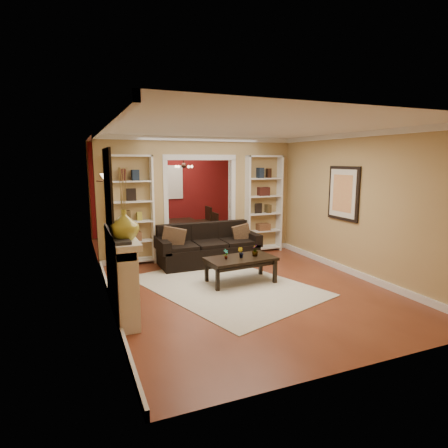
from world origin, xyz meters
name	(u,v)px	position (x,y,z in m)	size (l,w,h in m)	color
floor	(219,269)	(0.00, 0.00, 0.00)	(8.00, 8.00, 0.00)	brown
ceiling	(219,133)	(0.00, 0.00, 2.70)	(8.00, 8.00, 0.00)	white
wall_back	(169,189)	(0.00, 4.00, 1.35)	(8.00, 8.00, 0.00)	tan
wall_front	(365,245)	(0.00, -4.00, 1.35)	(8.00, 8.00, 0.00)	tan
wall_left	(100,209)	(-2.25, 0.00, 1.35)	(8.00, 8.00, 0.00)	tan
wall_right	(314,199)	(2.25, 0.00, 1.35)	(8.00, 8.00, 0.00)	tan
partition_wall	(200,198)	(0.00, 1.20, 1.35)	(4.50, 0.15, 2.70)	tan
red_back_panel	(170,190)	(0.00, 3.97, 1.32)	(4.44, 0.04, 2.64)	maroon
dining_window	(170,182)	(0.00, 3.93, 1.55)	(0.78, 0.03, 0.98)	#8CA5CC
area_rug	(226,286)	(-0.28, -1.03, 0.01)	(2.25, 3.15, 0.01)	beige
sofa	(208,244)	(-0.07, 0.45, 0.42)	(2.15, 0.93, 0.84)	black
pillow_left	(173,237)	(-0.83, 0.43, 0.64)	(0.46, 0.13, 0.46)	brown
pillow_right	(241,234)	(0.70, 0.43, 0.60)	(0.37, 0.11, 0.37)	brown
coffee_table	(241,270)	(0.04, -0.95, 0.23)	(1.23, 0.66, 0.47)	black
plant_left	(226,254)	(-0.25, -0.95, 0.56)	(0.09, 0.06, 0.18)	#336626
plant_center	(241,253)	(0.04, -0.95, 0.56)	(0.10, 0.08, 0.19)	#336626
plant_right	(255,250)	(0.33, -0.95, 0.57)	(0.12, 0.12, 0.21)	#336626
bookshelf_left	(132,211)	(-1.55, 1.03, 1.15)	(0.90, 0.30, 2.30)	white
bookshelf_right	(263,204)	(1.55, 1.03, 1.15)	(0.90, 0.30, 2.30)	white
fireplace	(123,273)	(-2.09, -1.50, 0.58)	(0.32, 1.70, 1.16)	white
vase	(124,225)	(-2.09, -1.93, 1.36)	(0.38, 0.38, 0.40)	#ADA737
mirror	(108,189)	(-2.23, -1.50, 1.80)	(0.03, 0.95, 1.10)	silver
wall_sconce	(102,180)	(-2.15, 0.55, 1.83)	(0.18, 0.18, 0.22)	#FFE0A5
framed_art	(343,193)	(2.21, -1.00, 1.55)	(0.04, 0.85, 1.05)	black
dining_table	(185,232)	(0.11, 2.80, 0.27)	(0.85, 1.53, 0.54)	black
dining_chair_nw	(168,231)	(-0.44, 2.50, 0.38)	(0.37, 0.37, 0.76)	black
dining_chair_ne	(208,227)	(0.66, 2.50, 0.41)	(0.40, 0.40, 0.81)	black
dining_chair_sw	(162,224)	(-0.44, 3.10, 0.46)	(0.46, 0.46, 0.93)	black
dining_chair_se	(200,222)	(0.66, 3.10, 0.46)	(0.45, 0.45, 0.91)	black
chandelier	(181,167)	(0.00, 2.70, 2.02)	(0.50, 0.50, 0.30)	#362018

